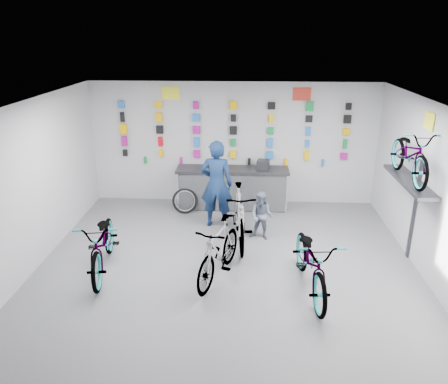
# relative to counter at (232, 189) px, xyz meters

# --- Properties ---
(floor) EXTENTS (8.00, 8.00, 0.00)m
(floor) POSITION_rel_counter_xyz_m (0.00, -3.54, -0.49)
(floor) COLOR #56565B
(floor) RESTS_ON ground
(ceiling) EXTENTS (8.00, 8.00, 0.00)m
(ceiling) POSITION_rel_counter_xyz_m (0.00, -3.54, 2.51)
(ceiling) COLOR white
(ceiling) RESTS_ON wall_back
(wall_back) EXTENTS (7.00, 0.00, 7.00)m
(wall_back) POSITION_rel_counter_xyz_m (0.00, 0.46, 1.01)
(wall_back) COLOR silver
(wall_back) RESTS_ON floor
(wall_left) EXTENTS (0.00, 8.00, 8.00)m
(wall_left) POSITION_rel_counter_xyz_m (-3.50, -3.54, 1.01)
(wall_left) COLOR silver
(wall_left) RESTS_ON floor
(wall_right) EXTENTS (0.00, 8.00, 8.00)m
(wall_right) POSITION_rel_counter_xyz_m (3.50, -3.54, 1.01)
(wall_right) COLOR silver
(wall_right) RESTS_ON floor
(counter) EXTENTS (2.70, 0.66, 1.00)m
(counter) POSITION_rel_counter_xyz_m (0.00, 0.00, 0.00)
(counter) COLOR black
(counter) RESTS_ON floor
(merch_wall) EXTENTS (5.58, 0.08, 1.57)m
(merch_wall) POSITION_rel_counter_xyz_m (-0.05, 0.39, 1.33)
(merch_wall) COLOR black
(merch_wall) RESTS_ON wall_back
(wall_bracket) EXTENTS (0.39, 1.90, 2.00)m
(wall_bracket) POSITION_rel_counter_xyz_m (3.33, -2.34, 0.98)
(wall_bracket) COLOR #333338
(wall_bracket) RESTS_ON wall_right
(sign_left) EXTENTS (0.42, 0.02, 0.30)m
(sign_left) POSITION_rel_counter_xyz_m (-1.50, 0.44, 2.23)
(sign_left) COLOR #FCFC2D
(sign_left) RESTS_ON wall_back
(sign_right) EXTENTS (0.42, 0.02, 0.30)m
(sign_right) POSITION_rel_counter_xyz_m (1.60, 0.44, 2.23)
(sign_right) COLOR red
(sign_right) RESTS_ON wall_back
(sign_side) EXTENTS (0.02, 0.40, 0.30)m
(sign_side) POSITION_rel_counter_xyz_m (3.48, -2.34, 2.16)
(sign_side) COLOR #FCFC2D
(sign_side) RESTS_ON wall_right
(bike_left) EXTENTS (1.04, 2.16, 1.09)m
(bike_left) POSITION_rel_counter_xyz_m (-2.21, -3.14, 0.06)
(bike_left) COLOR gray
(bike_left) RESTS_ON floor
(bike_center) EXTENTS (1.06, 1.87, 1.08)m
(bike_center) POSITION_rel_counter_xyz_m (-0.12, -3.30, 0.05)
(bike_center) COLOR gray
(bike_center) RESTS_ON floor
(bike_right) EXTENTS (0.91, 2.14, 1.10)m
(bike_right) POSITION_rel_counter_xyz_m (1.44, -3.61, 0.06)
(bike_right) COLOR gray
(bike_right) RESTS_ON floor
(bike_service) EXTENTS (0.74, 2.02, 1.19)m
(bike_service) POSITION_rel_counter_xyz_m (0.21, -1.91, 0.11)
(bike_service) COLOR gray
(bike_service) RESTS_ON floor
(bike_wall) EXTENTS (0.63, 1.80, 0.95)m
(bike_wall) POSITION_rel_counter_xyz_m (3.25, -2.34, 1.57)
(bike_wall) COLOR gray
(bike_wall) RESTS_ON wall_bracket
(clerk) EXTENTS (0.74, 0.52, 1.95)m
(clerk) POSITION_rel_counter_xyz_m (-0.31, -1.08, 0.49)
(clerk) COLOR #102449
(clerk) RESTS_ON floor
(customer) EXTENTS (0.60, 0.53, 1.03)m
(customer) POSITION_rel_counter_xyz_m (0.67, -1.71, 0.03)
(customer) COLOR slate
(customer) RESTS_ON floor
(spare_wheel) EXTENTS (0.62, 0.26, 0.60)m
(spare_wheel) POSITION_rel_counter_xyz_m (-1.12, -0.37, -0.20)
(spare_wheel) COLOR black
(spare_wheel) RESTS_ON floor
(register) EXTENTS (0.33, 0.34, 0.22)m
(register) POSITION_rel_counter_xyz_m (0.73, 0.01, 0.62)
(register) COLOR black
(register) RESTS_ON counter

